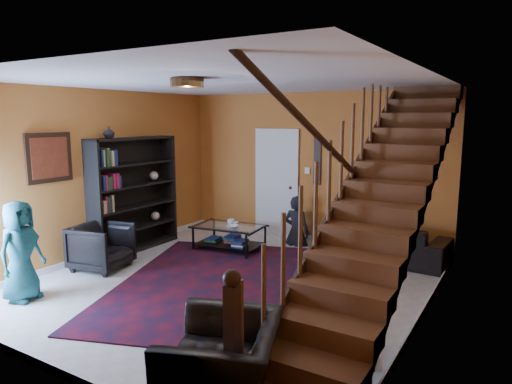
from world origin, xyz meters
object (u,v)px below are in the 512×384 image
sofa (380,240)px  armchair_right (223,363)px  armchair_left (102,247)px  coffee_table (229,236)px  bookshelf (135,196)px

sofa → armchair_right: 4.55m
armchair_left → coffee_table: (1.11, 1.87, -0.10)m
sofa → coffee_table: size_ratio=1.70×
armchair_right → armchair_left: bearing=-137.7°
sofa → armchair_right: bearing=93.1°
sofa → armchair_right: armchair_right is taller
coffee_table → armchair_right: bearing=-56.3°
armchair_right → coffee_table: bearing=-167.3°
sofa → coffee_table: (-2.44, -0.90, -0.05)m
armchair_left → coffee_table: size_ratio=0.62×
armchair_left → coffee_table: 2.18m
bookshelf → armchair_right: 4.87m
sofa → armchair_right: size_ratio=2.07×
bookshelf → armchair_right: size_ratio=1.93×
coffee_table → sofa: bearing=20.3°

